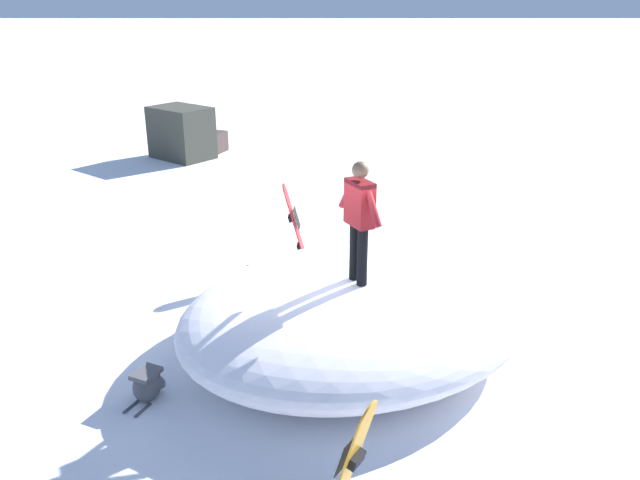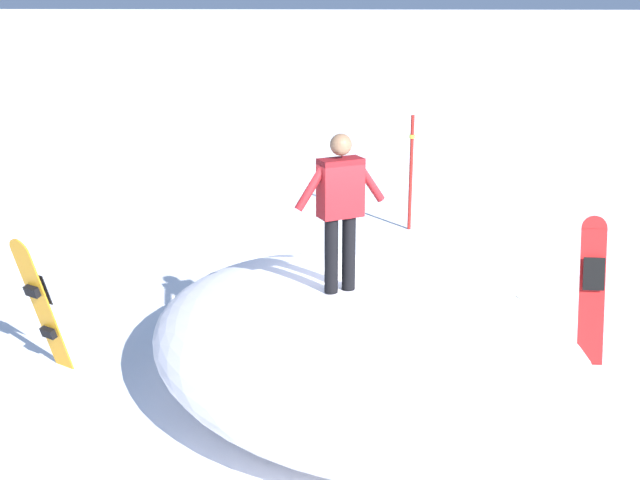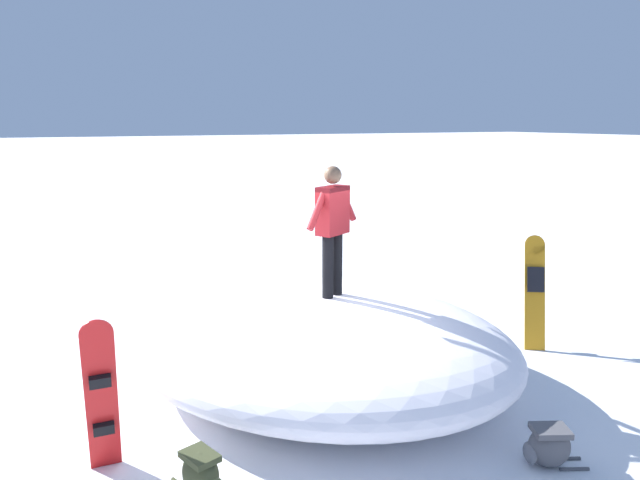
{
  "view_description": "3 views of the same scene",
  "coord_description": "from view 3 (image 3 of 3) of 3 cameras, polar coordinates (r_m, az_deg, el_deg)",
  "views": [
    {
      "loc": [
        -0.07,
        8.44,
        4.78
      ],
      "look_at": [
        -0.04,
        0.83,
        1.8
      ],
      "focal_mm": 35.68,
      "sensor_mm": 36.0,
      "label": 1
    },
    {
      "loc": [
        -8.4,
        0.64,
        4.23
      ],
      "look_at": [
        -0.62,
        0.92,
        1.73
      ],
      "focal_mm": 45.37,
      "sensor_mm": 36.0,
      "label": 2
    },
    {
      "loc": [
        5.69,
        -2.54,
        3.35
      ],
      "look_at": [
        -1.08,
        0.8,
        1.78
      ],
      "focal_mm": 32.28,
      "sensor_mm": 36.0,
      "label": 3
    }
  ],
  "objects": [
    {
      "name": "backpack_far",
      "position": [
        5.72,
        -11.69,
        -21.73
      ],
      "size": [
        0.64,
        0.41,
        0.42
      ],
      "color": "#383D23",
      "rests_on": "ground"
    },
    {
      "name": "snowboard_primary_upright",
      "position": [
        9.21,
        20.5,
        -4.67
      ],
      "size": [
        0.55,
        0.5,
        1.66
      ],
      "color": "orange",
      "rests_on": "ground"
    },
    {
      "name": "snowboard_secondary_upright",
      "position": [
        5.86,
        -20.87,
        -14.17
      ],
      "size": [
        0.48,
        0.32,
        1.67
      ],
      "color": "red",
      "rests_on": "ground"
    },
    {
      "name": "snowboarder_standing",
      "position": [
        7.15,
        1.25,
        1.7
      ],
      "size": [
        0.54,
        0.93,
        1.65
      ],
      "color": "black",
      "rests_on": "snow_mound"
    },
    {
      "name": "snow_mound",
      "position": [
        7.49,
        -0.51,
        -9.92
      ],
      "size": [
        6.67,
        6.4,
        1.16
      ],
      "primitive_type": "ellipsoid",
      "rotation": [
        0.0,
        0.0,
        0.59
      ],
      "color": "white",
      "rests_on": "ground"
    },
    {
      "name": "ground",
      "position": [
        7.07,
        -2.06,
        -16.49
      ],
      "size": [
        240.0,
        240.0,
        0.0
      ],
      "primitive_type": "plane",
      "color": "white"
    },
    {
      "name": "backpack_near",
      "position": [
        6.4,
        21.66,
        -18.45
      ],
      "size": [
        0.48,
        0.65,
        0.42
      ],
      "color": "#4C4C51",
      "rests_on": "ground"
    }
  ]
}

